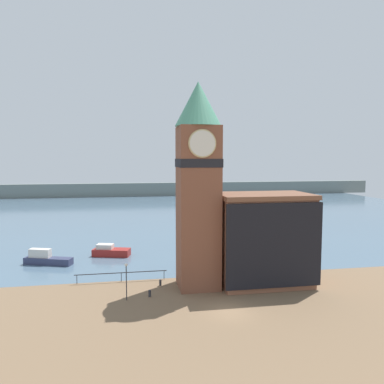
% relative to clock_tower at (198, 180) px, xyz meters
% --- Properties ---
extents(ground_plane, '(160.00, 160.00, 0.00)m').
position_rel_clock_tower_xyz_m(ground_plane, '(1.54, -7.36, -11.92)').
color(ground_plane, brown).
extents(water, '(160.00, 120.00, 0.00)m').
position_rel_clock_tower_xyz_m(water, '(1.54, 63.39, -11.92)').
color(water, slate).
rests_on(water, ground_plane).
extents(far_shoreline, '(180.00, 3.00, 5.00)m').
position_rel_clock_tower_xyz_m(far_shoreline, '(1.54, 103.39, -9.42)').
color(far_shoreline, slate).
rests_on(far_shoreline, water).
extents(pier_railing, '(10.57, 0.08, 1.09)m').
position_rel_clock_tower_xyz_m(pier_railing, '(-8.49, 3.14, -10.97)').
color(pier_railing, '#232328').
rests_on(pier_railing, ground_plane).
extents(clock_tower, '(5.04, 5.04, 22.50)m').
position_rel_clock_tower_xyz_m(clock_tower, '(0.00, 0.00, 0.00)').
color(clock_tower, brown).
rests_on(clock_tower, ground_plane).
extents(pier_building, '(10.57, 6.88, 10.34)m').
position_rel_clock_tower_xyz_m(pier_building, '(7.56, -0.24, -6.73)').
color(pier_building, '#935B42').
rests_on(pier_building, ground_plane).
extents(boat_near, '(5.67, 3.36, 1.73)m').
position_rel_clock_tower_xyz_m(boat_near, '(-10.20, 15.20, -11.26)').
color(boat_near, maroon).
rests_on(boat_near, water).
extents(boat_far, '(6.66, 3.47, 2.09)m').
position_rel_clock_tower_xyz_m(boat_far, '(-18.60, 12.20, -11.17)').
color(boat_far, '#333856').
rests_on(boat_far, water).
extents(mooring_bollard_near, '(0.27, 0.27, 0.74)m').
position_rel_clock_tower_xyz_m(mooring_bollard_near, '(-4.14, 0.95, -11.52)').
color(mooring_bollard_near, '#2D2D33').
rests_on(mooring_bollard_near, ground_plane).
extents(mooring_bollard_far, '(0.29, 0.29, 0.75)m').
position_rel_clock_tower_xyz_m(mooring_bollard_far, '(-5.54, -2.24, -11.51)').
color(mooring_bollard_far, '#2D2D33').
rests_on(mooring_bollard_far, ground_plane).
extents(lamp_post, '(0.32, 0.32, 3.83)m').
position_rel_clock_tower_xyz_m(lamp_post, '(-7.89, -2.80, -9.23)').
color(lamp_post, '#2D2D33').
rests_on(lamp_post, ground_plane).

